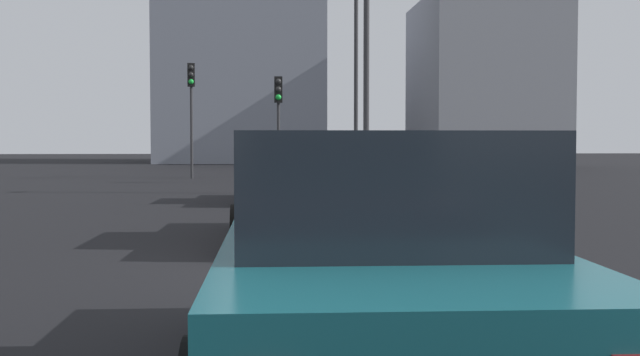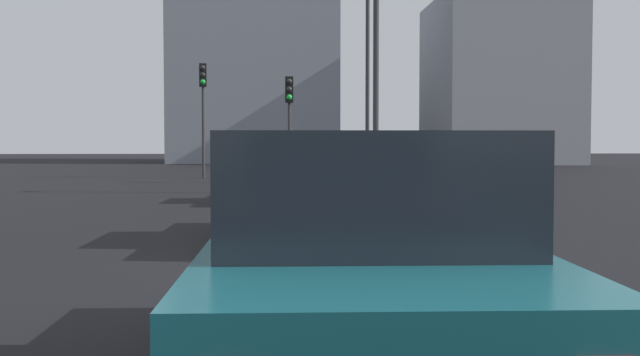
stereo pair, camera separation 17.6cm
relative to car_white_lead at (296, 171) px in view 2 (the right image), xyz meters
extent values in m
cube|color=black|center=(-9.88, -0.01, -0.84)|extent=(160.00, 160.00, 0.20)
cube|color=silver|center=(0.05, 0.00, -0.15)|extent=(4.09, 1.93, 0.66)
cube|color=#1E232B|center=(-0.15, 0.00, 0.49)|extent=(1.87, 1.65, 0.61)
cylinder|color=black|center=(1.27, -0.94, -0.42)|extent=(0.65, 0.24, 0.64)
cylinder|color=black|center=(1.33, 0.86, -0.42)|extent=(0.65, 0.24, 0.64)
cylinder|color=black|center=(-1.23, -0.86, -0.42)|extent=(0.65, 0.24, 0.64)
cylinder|color=black|center=(-1.17, 0.94, -0.42)|extent=(0.65, 0.24, 0.64)
cube|color=maroon|center=(-2.00, -0.59, -0.03)|extent=(0.04, 0.20, 0.11)
cube|color=maroon|center=(-1.96, 0.71, -0.03)|extent=(0.04, 0.20, 0.11)
cube|color=tan|center=(-7.52, -0.03, -0.15)|extent=(4.52, 1.94, 0.65)
cube|color=#1E232B|center=(-7.74, -0.03, 0.47)|extent=(2.05, 1.67, 0.60)
cylinder|color=black|center=(-6.15, -0.99, -0.42)|extent=(0.64, 0.23, 0.64)
cylinder|color=black|center=(-6.11, 0.87, -0.42)|extent=(0.64, 0.23, 0.64)
cylinder|color=black|center=(-8.92, -0.94, -0.42)|extent=(0.64, 0.23, 0.64)
cylinder|color=black|center=(-8.89, 0.92, -0.42)|extent=(0.64, 0.23, 0.64)
cube|color=red|center=(-9.79, -0.66, -0.04)|extent=(0.03, 0.20, 0.11)
cube|color=red|center=(-9.76, 0.68, -0.04)|extent=(0.03, 0.20, 0.11)
cube|color=#19606B|center=(-14.65, -0.04, -0.15)|extent=(4.25, 1.81, 0.65)
cube|color=#1E232B|center=(-14.86, -0.03, 0.48)|extent=(1.92, 1.57, 0.61)
cylinder|color=black|center=(-13.35, -0.93, -0.42)|extent=(0.64, 0.23, 0.64)
cylinder|color=black|center=(-13.33, 0.82, -0.42)|extent=(0.64, 0.23, 0.64)
cylinder|color=#2D2D30|center=(11.81, 3.33, 1.04)|extent=(0.11, 0.11, 3.56)
cube|color=black|center=(11.75, 3.33, 3.27)|extent=(0.22, 0.29, 0.90)
sphere|color=black|center=(11.64, 3.32, 3.54)|extent=(0.20, 0.20, 0.20)
sphere|color=black|center=(11.64, 3.32, 3.27)|extent=(0.20, 0.20, 0.20)
sphere|color=green|center=(11.64, 3.32, 3.00)|extent=(0.20, 0.20, 0.20)
cylinder|color=#2D2D30|center=(8.27, 0.04, 0.66)|extent=(0.11, 0.11, 2.78)
cube|color=black|center=(8.21, 0.04, 2.50)|extent=(0.21, 0.29, 0.90)
sphere|color=black|center=(8.10, 0.04, 2.77)|extent=(0.20, 0.20, 0.20)
sphere|color=black|center=(8.10, 0.04, 2.50)|extent=(0.20, 0.20, 0.20)
sphere|color=green|center=(8.10, 0.04, 2.23)|extent=(0.20, 0.20, 0.20)
cylinder|color=#2D2D30|center=(2.46, -2.26, 2.32)|extent=(0.16, 0.16, 6.11)
cylinder|color=#2D2D30|center=(11.90, -3.10, 2.99)|extent=(0.16, 0.16, 7.46)
cube|color=gray|center=(32.47, -14.01, 4.61)|extent=(10.90, 8.36, 10.69)
cube|color=gray|center=(37.17, 1.99, 7.30)|extent=(12.56, 11.06, 16.08)
camera|label=1|loc=(-19.32, 0.63, 0.74)|focal=44.61mm
camera|label=2|loc=(-19.33, 0.45, 0.74)|focal=44.61mm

